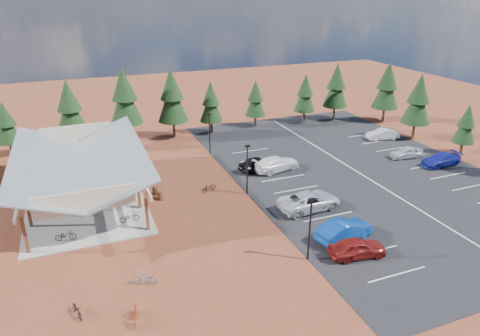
% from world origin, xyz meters
% --- Properties ---
extents(ground, '(140.00, 140.00, 0.00)m').
position_xyz_m(ground, '(0.00, 0.00, 0.00)').
color(ground, brown).
rests_on(ground, ground).
extents(asphalt_lot, '(27.00, 44.00, 0.04)m').
position_xyz_m(asphalt_lot, '(18.50, 3.00, 0.02)').
color(asphalt_lot, black).
rests_on(asphalt_lot, ground).
extents(concrete_pad, '(10.60, 18.60, 0.10)m').
position_xyz_m(concrete_pad, '(-10.00, 7.00, 0.05)').
color(concrete_pad, gray).
rests_on(concrete_pad, ground).
extents(bike_pavilion, '(11.65, 19.40, 4.97)m').
position_xyz_m(bike_pavilion, '(-10.00, 7.00, 3.82)').
color(bike_pavilion, '#5A2519').
rests_on(bike_pavilion, concrete_pad).
extents(lamp_post_0, '(0.50, 0.25, 5.14)m').
position_xyz_m(lamp_post_0, '(5.00, -10.00, 2.98)').
color(lamp_post_0, black).
rests_on(lamp_post_0, ground).
extents(lamp_post_1, '(0.50, 0.25, 5.14)m').
position_xyz_m(lamp_post_1, '(5.00, 2.00, 2.98)').
color(lamp_post_1, black).
rests_on(lamp_post_1, ground).
extents(lamp_post_2, '(0.50, 0.25, 5.14)m').
position_xyz_m(lamp_post_2, '(5.00, 14.00, 2.98)').
color(lamp_post_2, black).
rests_on(lamp_post_2, ground).
extents(trash_bin_0, '(0.60, 0.60, 0.90)m').
position_xyz_m(trash_bin_0, '(-3.25, 3.88, 0.45)').
color(trash_bin_0, '#50331C').
rests_on(trash_bin_0, ground).
extents(trash_bin_1, '(0.60, 0.60, 0.90)m').
position_xyz_m(trash_bin_1, '(-3.47, 5.20, 0.45)').
color(trash_bin_1, '#50331C').
rests_on(trash_bin_1, ground).
extents(pine_1, '(2.85, 2.85, 6.64)m').
position_xyz_m(pine_1, '(-17.68, 22.55, 4.05)').
color(pine_1, '#382314').
rests_on(pine_1, ground).
extents(pine_2, '(3.79, 3.79, 8.83)m').
position_xyz_m(pine_2, '(-10.39, 22.12, 5.39)').
color(pine_2, '#382314').
rests_on(pine_2, ground).
extents(pine_3, '(4.19, 4.19, 9.76)m').
position_xyz_m(pine_3, '(-3.57, 23.00, 5.96)').
color(pine_3, '#382314').
rests_on(pine_3, ground).
extents(pine_4, '(4.03, 4.03, 9.39)m').
position_xyz_m(pine_4, '(2.42, 21.99, 5.74)').
color(pine_4, '#382314').
rests_on(pine_4, ground).
extents(pine_5, '(3.15, 3.15, 7.33)m').
position_xyz_m(pine_5, '(7.70, 21.68, 4.48)').
color(pine_5, '#382314').
rests_on(pine_5, ground).
extents(pine_6, '(2.95, 2.95, 6.87)m').
position_xyz_m(pine_6, '(14.70, 22.46, 4.19)').
color(pine_6, '#382314').
rests_on(pine_6, ground).
extents(pine_7, '(3.15, 3.15, 7.34)m').
position_xyz_m(pine_7, '(22.39, 21.65, 4.48)').
color(pine_7, '#382314').
rests_on(pine_7, ground).
extents(pine_8, '(3.72, 3.72, 8.68)m').
position_xyz_m(pine_8, '(27.47, 21.24, 5.30)').
color(pine_8, '#382314').
rests_on(pine_8, ground).
extents(pine_11, '(2.65, 2.65, 6.18)m').
position_xyz_m(pine_11, '(33.79, 2.71, 3.77)').
color(pine_11, '#382314').
rests_on(pine_11, ground).
extents(pine_12, '(3.75, 3.75, 8.74)m').
position_xyz_m(pine_12, '(32.57, 9.67, 5.34)').
color(pine_12, '#382314').
rests_on(pine_12, ground).
extents(pine_13, '(3.89, 3.89, 9.05)m').
position_xyz_m(pine_13, '(33.82, 17.47, 5.53)').
color(pine_13, '#382314').
rests_on(pine_13, ground).
extents(bike_0, '(1.70, 0.78, 0.86)m').
position_xyz_m(bike_0, '(-11.88, -0.62, 0.53)').
color(bike_0, black).
rests_on(bike_0, concrete_pad).
extents(bike_1, '(1.55, 0.79, 0.90)m').
position_xyz_m(bike_1, '(-10.81, 3.45, 0.55)').
color(bike_1, gray).
rests_on(bike_1, concrete_pad).
extents(bike_2, '(1.78, 1.10, 0.88)m').
position_xyz_m(bike_2, '(-13.09, 9.29, 0.54)').
color(bike_2, '#213E92').
rests_on(bike_2, concrete_pad).
extents(bike_3, '(1.87, 1.02, 1.08)m').
position_xyz_m(bike_3, '(-11.93, 14.80, 0.64)').
color(bike_3, maroon).
rests_on(bike_3, concrete_pad).
extents(bike_4, '(1.70, 0.63, 0.88)m').
position_xyz_m(bike_4, '(-6.68, 0.47, 0.54)').
color(bike_4, black).
rests_on(bike_4, concrete_pad).
extents(bike_5, '(1.85, 0.78, 1.07)m').
position_xyz_m(bike_5, '(-8.29, 3.56, 0.64)').
color(bike_5, gray).
rests_on(bike_5, concrete_pad).
extents(bike_6, '(1.73, 0.83, 0.87)m').
position_xyz_m(bike_6, '(-6.66, 9.54, 0.54)').
color(bike_6, '#10369B').
rests_on(bike_6, concrete_pad).
extents(bike_7, '(1.85, 0.72, 1.09)m').
position_xyz_m(bike_7, '(-7.55, 11.88, 0.64)').
color(bike_7, maroon).
rests_on(bike_7, concrete_pad).
extents(bike_8, '(1.01, 1.76, 0.88)m').
position_xyz_m(bike_8, '(-11.35, -9.95, 0.44)').
color(bike_8, black).
rests_on(bike_8, ground).
extents(bike_11, '(0.81, 1.89, 1.10)m').
position_xyz_m(bike_11, '(-8.07, -11.82, 0.55)').
color(bike_11, maroon).
rests_on(bike_11, ground).
extents(bike_13, '(1.87, 1.12, 1.09)m').
position_xyz_m(bike_13, '(-6.94, -8.45, 0.54)').
color(bike_13, gray).
rests_on(bike_13, ground).
extents(bike_14, '(0.58, 1.54, 0.80)m').
position_xyz_m(bike_14, '(-3.27, 4.68, 0.40)').
color(bike_14, navy).
rests_on(bike_14, ground).
extents(bike_16, '(1.82, 1.24, 0.91)m').
position_xyz_m(bike_16, '(1.66, 3.83, 0.45)').
color(bike_16, black).
rests_on(bike_16, ground).
extents(car_0, '(4.61, 2.41, 1.50)m').
position_xyz_m(car_0, '(8.64, -11.02, 0.79)').
color(car_0, maroon).
rests_on(car_0, asphalt_lot).
extents(car_1, '(5.26, 2.58, 1.66)m').
position_xyz_m(car_1, '(9.14, -8.59, 0.87)').
color(car_1, '#0C3D9B').
rests_on(car_1, asphalt_lot).
extents(car_2, '(6.10, 3.14, 1.65)m').
position_xyz_m(car_2, '(9.09, -3.07, 0.86)').
color(car_2, '#B1B2BA').
rests_on(car_2, asphalt_lot).
extents(car_3, '(5.77, 3.14, 1.59)m').
position_xyz_m(car_3, '(10.30, 6.24, 0.83)').
color(car_3, white).
rests_on(car_3, asphalt_lot).
extents(car_4, '(4.68, 2.63, 1.50)m').
position_xyz_m(car_4, '(8.38, 7.15, 0.79)').
color(car_4, black).
rests_on(car_4, asphalt_lot).
extents(car_7, '(4.90, 2.06, 1.41)m').
position_xyz_m(car_7, '(28.45, 0.59, 0.75)').
color(car_7, navy).
rests_on(car_7, asphalt_lot).
extents(car_8, '(4.09, 1.96, 1.35)m').
position_xyz_m(car_8, '(26.48, 4.00, 0.71)').
color(car_8, '#B3B4BB').
rests_on(car_8, asphalt_lot).
extents(car_9, '(4.60, 2.21, 1.45)m').
position_xyz_m(car_9, '(28.28, 10.61, 0.77)').
color(car_9, silver).
rests_on(car_9, asphalt_lot).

